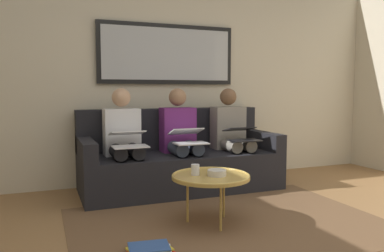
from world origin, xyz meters
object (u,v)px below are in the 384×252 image
at_px(couch, 179,161).
at_px(magazine_stack, 150,250).
at_px(coffee_table, 211,177).
at_px(person_left, 232,134).
at_px(person_right, 124,138).
at_px(framed_mirror, 168,54).
at_px(laptop_silver, 188,136).
at_px(laptop_white, 128,139).
at_px(cup, 195,170).
at_px(person_middle, 181,136).
at_px(laptop_black, 242,134).
at_px(bowl, 217,173).

xyz_separation_m(couch, magazine_stack, (0.78, 1.61, -0.29)).
xyz_separation_m(coffee_table, person_left, (-0.79, -1.15, 0.21)).
distance_m(coffee_table, magazine_stack, 0.83).
bearing_deg(person_right, framed_mirror, -144.48).
height_order(laptop_silver, laptop_white, laptop_silver).
height_order(framed_mirror, cup, framed_mirror).
distance_m(laptop_white, magazine_stack, 1.44).
distance_m(couch, person_right, 0.71).
distance_m(couch, person_middle, 0.31).
relative_size(framed_mirror, person_middle, 1.48).
xyz_separation_m(cup, person_left, (-0.90, -1.09, 0.15)).
distance_m(framed_mirror, person_right, 1.23).
xyz_separation_m(person_middle, laptop_silver, (0.00, 0.24, 0.02)).
height_order(coffee_table, laptop_black, laptop_black).
height_order(laptop_white, magazine_stack, laptop_white).
height_order(cup, person_right, person_right).
bearing_deg(coffee_table, cup, -27.92).
relative_size(laptop_black, magazine_stack, 1.09).
bearing_deg(laptop_silver, magazine_stack, 59.21).
bearing_deg(person_left, couch, -6.13).
height_order(person_middle, laptop_silver, person_middle).
height_order(cup, laptop_black, laptop_black).
relative_size(person_left, magazine_stack, 3.56).
distance_m(cup, laptop_silver, 0.91).
bearing_deg(person_left, cup, 50.39).
distance_m(person_left, laptop_silver, 0.68).
bearing_deg(framed_mirror, person_left, 144.48).
bearing_deg(laptop_black, person_middle, -20.94).
xyz_separation_m(framed_mirror, person_left, (-0.64, 0.46, -0.94)).
bearing_deg(laptop_white, cup, 114.11).
bearing_deg(person_right, laptop_black, 169.17).
bearing_deg(cup, laptop_silver, -107.02).
relative_size(couch, person_left, 1.93).
bearing_deg(laptop_silver, person_left, -159.69).
bearing_deg(bowl, laptop_silver, -96.29).
bearing_deg(laptop_silver, laptop_black, 179.28).
height_order(coffee_table, person_right, person_right).
distance_m(person_left, laptop_black, 0.25).
bearing_deg(magazine_stack, framed_mirror, -111.23).
height_order(coffee_table, person_left, person_left).
bearing_deg(couch, person_right, 6.13).
bearing_deg(person_left, bowl, 57.75).
xyz_separation_m(cup, person_right, (0.38, -1.09, 0.15)).
relative_size(coffee_table, laptop_silver, 1.79).
bearing_deg(magazine_stack, cup, -138.85).
relative_size(person_right, laptop_white, 3.05).
distance_m(person_right, magazine_stack, 1.65).
bearing_deg(bowl, cup, -30.03).
bearing_deg(laptop_black, laptop_silver, -0.72).
relative_size(bowl, person_right, 0.14).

